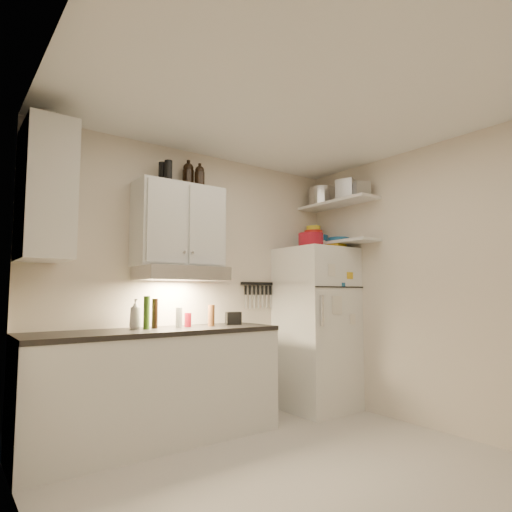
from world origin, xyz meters
TOP-DOWN VIEW (x-y plane):
  - floor at (0.00, 0.00)m, footprint 3.20×3.00m
  - ceiling at (0.00, 0.00)m, footprint 3.20×3.00m
  - back_wall at (0.00, 1.51)m, footprint 3.20×0.02m
  - left_wall at (-1.61, 0.00)m, footprint 0.02×3.00m
  - right_wall at (1.61, 0.00)m, footprint 0.02×3.00m
  - base_cabinet at (-0.55, 1.20)m, footprint 2.10×0.60m
  - countertop at (-0.55, 1.20)m, footprint 2.10×0.62m
  - upper_cabinet at (-0.30, 1.33)m, footprint 0.80×0.33m
  - side_cabinet at (-1.44, 1.20)m, footprint 0.33×0.55m
  - range_hood at (-0.30, 1.27)m, footprint 0.76×0.46m
  - fridge at (1.25, 1.16)m, footprint 0.70×0.68m
  - shelf_hi at (1.45, 1.02)m, footprint 0.30×0.95m
  - shelf_lo at (1.45, 1.02)m, footprint 0.30×0.95m
  - knife_strip at (0.70, 1.49)m, footprint 0.42×0.02m
  - dutch_oven at (1.15, 1.13)m, footprint 0.34×0.34m
  - book_stack at (1.40, 1.04)m, footprint 0.21×0.25m
  - spice_jar at (1.30, 1.10)m, footprint 0.06×0.06m
  - stock_pot at (1.48, 1.29)m, footprint 0.36×0.36m
  - tin_a at (1.45, 0.87)m, footprint 0.26×0.25m
  - tin_b at (1.47, 0.71)m, footprint 0.21×0.21m
  - bowl_teal at (1.45, 1.35)m, footprint 0.26×0.26m
  - bowl_orange at (1.45, 1.40)m, footprint 0.21×0.21m
  - bowl_yellow at (1.45, 1.40)m, footprint 0.16×0.16m
  - plates at (1.52, 1.07)m, footprint 0.26×0.26m
  - growler_a at (-0.17, 1.41)m, footprint 0.12×0.12m
  - growler_b at (-0.10, 1.33)m, footprint 0.11×0.11m
  - thermos_a at (-0.43, 1.31)m, footprint 0.08×0.08m
  - thermos_b at (-0.44, 1.40)m, footprint 0.09×0.09m
  - side_jar at (-1.42, 1.32)m, footprint 0.14×0.14m
  - soap_bottle at (-0.69, 1.34)m, footprint 0.12×0.12m
  - pepper_mill at (-0.03, 1.20)m, footprint 0.08×0.08m
  - oil_bottle at (-0.63, 1.24)m, footprint 0.05×0.05m
  - vinegar_bottle at (-0.54, 1.28)m, footprint 0.06×0.06m
  - clear_bottle at (-0.34, 1.22)m, footprint 0.07×0.07m
  - red_jar at (-0.24, 1.26)m, footprint 0.06×0.06m
  - caddy at (0.24, 1.25)m, footprint 0.16×0.14m

SIDE VIEW (x-z plane):
  - floor at x=0.00m, z-range -0.02..0.00m
  - base_cabinet at x=-0.55m, z-range 0.00..0.88m
  - fridge at x=1.25m, z-range 0.00..1.70m
  - countertop at x=-0.55m, z-range 0.88..0.92m
  - caddy at x=0.24m, z-range 0.92..1.04m
  - red_jar at x=-0.24m, z-range 0.92..1.04m
  - clear_bottle at x=-0.34m, z-range 0.92..1.09m
  - pepper_mill at x=-0.03m, z-range 0.92..1.11m
  - vinegar_bottle at x=-0.54m, z-range 0.92..1.17m
  - oil_bottle at x=-0.63m, z-range 0.92..1.19m
  - soap_bottle at x=-0.69m, z-range 0.92..1.20m
  - back_wall at x=0.00m, z-range 0.00..2.60m
  - left_wall at x=-1.61m, z-range 0.00..2.60m
  - right_wall at x=1.61m, z-range 0.00..2.60m
  - knife_strip at x=0.70m, z-range 1.31..1.33m
  - range_hood at x=-0.30m, z-range 1.33..1.45m
  - book_stack at x=1.40m, z-range 1.70..1.77m
  - spice_jar at x=1.30m, z-range 1.70..1.79m
  - shelf_lo at x=1.45m, z-range 1.75..1.77m
  - dutch_oven at x=1.15m, z-range 1.70..1.85m
  - plates at x=1.52m, z-range 1.77..1.83m
  - upper_cabinet at x=-0.30m, z-range 1.45..2.20m
  - bowl_teal at x=1.45m, z-range 1.77..1.88m
  - bowl_orange at x=1.45m, z-range 1.88..1.94m
  - side_cabinet at x=-1.44m, z-range 1.45..2.45m
  - bowl_yellow at x=1.45m, z-range 1.94..2.00m
  - shelf_hi at x=1.45m, z-range 2.19..2.22m
  - tin_b at x=1.47m, z-range 2.21..2.37m
  - thermos_a at x=-0.43m, z-range 2.20..2.40m
  - thermos_b at x=-0.44m, z-range 2.20..2.41m
  - growler_b at x=-0.10m, z-range 2.20..2.43m
  - tin_a at x=1.45m, z-range 2.21..2.43m
  - stock_pot at x=1.48m, z-range 2.21..2.43m
  - growler_a at x=-0.17m, z-range 2.20..2.46m
  - side_jar at x=-1.42m, z-range 2.45..2.63m
  - ceiling at x=0.00m, z-range 2.60..2.62m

